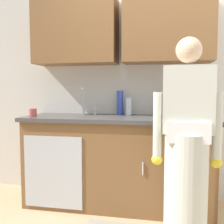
{
  "coord_description": "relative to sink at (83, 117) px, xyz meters",
  "views": [
    {
      "loc": [
        -0.1,
        -1.98,
        1.21
      ],
      "look_at": [
        -0.58,
        0.55,
        1.0
      ],
      "focal_mm": 42.0,
      "sensor_mm": 36.0,
      "label": 1
    }
  ],
  "objects": [
    {
      "name": "counter_cabinet",
      "position": [
        0.38,
        -0.01,
        -0.48
      ],
      "size": [
        1.9,
        0.62,
        0.9
      ],
      "color": "brown",
      "rests_on": "ground"
    },
    {
      "name": "bottle_cleaner_spray",
      "position": [
        0.36,
        0.22,
        0.15
      ],
      "size": [
        0.07,
        0.07,
        0.27
      ],
      "primitive_type": "cylinder",
      "color": "#334CB2",
      "rests_on": "countertop"
    },
    {
      "name": "kitchen_wall_with_uppers",
      "position": [
        0.79,
        0.29,
        0.55
      ],
      "size": [
        4.8,
        0.44,
        2.7
      ],
      "color": "beige",
      "rests_on": "ground"
    },
    {
      "name": "bottle_soap",
      "position": [
        0.78,
        0.18,
        0.15
      ],
      "size": [
        0.07,
        0.07,
        0.26
      ],
      "primitive_type": "cylinder",
      "color": "#66388C",
      "rests_on": "countertop"
    },
    {
      "name": "countertop",
      "position": [
        0.38,
        -0.01,
        -0.01
      ],
      "size": [
        1.96,
        0.66,
        0.04
      ],
      "primitive_type": "cube",
      "color": "#474442",
      "rests_on": "counter_cabinet"
    },
    {
      "name": "sink",
      "position": [
        0.0,
        0.0,
        0.0
      ],
      "size": [
        0.5,
        0.36,
        0.35
      ],
      "color": "#B7BABF",
      "rests_on": "counter_cabinet"
    },
    {
      "name": "person_at_sink",
      "position": [
        1.02,
        -0.57,
        -0.23
      ],
      "size": [
        0.55,
        0.34,
        1.62
      ],
      "color": "white",
      "rests_on": "ground"
    },
    {
      "name": "cup_by_sink",
      "position": [
        -0.49,
        -0.18,
        0.06
      ],
      "size": [
        0.08,
        0.08,
        0.08
      ],
      "primitive_type": "cylinder",
      "color": "#B24C47",
      "rests_on": "countertop"
    },
    {
      "name": "sponge",
      "position": [
        1.12,
        0.17,
        0.03
      ],
      "size": [
        0.11,
        0.07,
        0.03
      ],
      "primitive_type": "cube",
      "color": "#4CBF4C",
      "rests_on": "countertop"
    },
    {
      "name": "bottle_dish_liquid",
      "position": [
        0.47,
        0.17,
        0.11
      ],
      "size": [
        0.07,
        0.07,
        0.19
      ],
      "primitive_type": "cylinder",
      "color": "silver",
      "rests_on": "countertop"
    }
  ]
}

